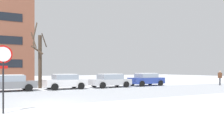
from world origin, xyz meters
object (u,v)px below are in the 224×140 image
Objects in this scene: parked_car_gray at (10,83)px; pedestrian_crossing at (220,77)px; stop_sign at (3,66)px; parked_car_blue at (146,79)px; parked_car_white at (65,81)px; parked_car_silver at (110,80)px.

pedestrian_crossing reaches higher than parked_car_gray.
stop_sign reaches higher than parked_car_blue.
parked_car_white reaches higher than parked_car_silver.
pedestrian_crossing reaches higher than parked_car_white.
parked_car_blue is (9.72, 0.21, 0.01)m from parked_car_white.
parked_car_blue is 9.05m from pedestrian_crossing.
parked_car_silver is at bearing -0.56° from parked_car_gray.
stop_sign reaches higher than parked_car_silver.
parked_car_white is at bearing -178.74° from parked_car_blue.
stop_sign is 11.14m from parked_car_gray.
parked_car_silver is 1.04× the size of parked_car_blue.
parked_car_white is 18.39m from pedestrian_crossing.
parked_car_white is 4.86m from parked_car_silver.
stop_sign is 12.57m from parked_car_white.
parked_car_white is at bearing 170.02° from pedestrian_crossing.
parked_car_gray is 1.10× the size of parked_car_white.
parked_car_blue is at bearing 35.25° from stop_sign.
parked_car_blue is at bearing 2.91° from parked_car_silver.
stop_sign is 19.37m from parked_car_blue.
stop_sign reaches higher than parked_car_white.
stop_sign is 0.67× the size of parked_car_gray.
parked_car_silver is 2.50× the size of pedestrian_crossing.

